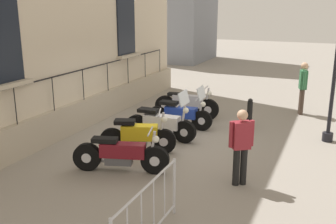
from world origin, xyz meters
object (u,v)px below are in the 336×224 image
Objects in this scene: motorcycle_white at (161,124)px; bollard at (250,114)px; motorcycle_blue at (180,114)px; crowd_barrier at (148,213)px; pedestrian_walking at (241,143)px; motorcycle_maroon at (121,155)px; motorcycle_silver at (187,105)px; motorcycle_yellow at (138,136)px; pedestrian_standing at (303,85)px.

motorcycle_white is 2.76m from bollard.
motorcycle_blue is 0.94× the size of crowd_barrier.
pedestrian_walking is at bearing 73.68° from crowd_barrier.
motorcycle_maroon is 1.31× the size of pedestrian_walking.
motorcycle_blue is 6.01m from crowd_barrier.
motorcycle_white is 2.18× the size of bollard.
motorcycle_white is 0.96× the size of motorcycle_silver.
motorcycle_white reaches higher than motorcycle_silver.
pedestrian_standing is (3.38, 5.37, 0.57)m from motorcycle_yellow.
motorcycle_yellow is at bearing 99.61° from motorcycle_maroon.
motorcycle_maroon is 1.15× the size of motorcycle_yellow.
motorcycle_maroon is 4.61m from bollard.
pedestrian_walking is (0.78, 2.68, 0.34)m from crowd_barrier.
pedestrian_standing is (3.27, 4.23, 0.57)m from motorcycle_white.
motorcycle_maroon is 2.66m from pedestrian_walking.
motorcycle_blue is at bearing 129.98° from pedestrian_walking.
motorcycle_silver is at bearing 106.28° from crowd_barrier.
motorcycle_white is 1.02× the size of motorcycle_blue.
pedestrian_walking is at bearing -15.40° from motorcycle_yellow.
motorcycle_white reaches higher than motorcycle_maroon.
motorcycle_silver is (-0.21, 4.59, 0.04)m from motorcycle_maroon.
motorcycle_maroon is 3.49m from motorcycle_blue.
pedestrian_standing is (1.23, 2.38, 0.53)m from bollard.
motorcycle_maroon is at bearing -87.40° from motorcycle_silver.
motorcycle_blue is 0.94× the size of motorcycle_silver.
motorcycle_maroon is at bearing -115.84° from pedestrian_standing.
pedestrian_walking is (2.67, -1.91, 0.47)m from motorcycle_white.
bollard is at bearing 19.74° from motorcycle_blue.
motorcycle_silver is 2.19m from bollard.
pedestrian_standing reaches higher than motorcycle_maroon.
crowd_barrier is (1.79, -2.25, 0.16)m from motorcycle_maroon.
pedestrian_standing reaches higher than pedestrian_walking.
bollard is at bearing 42.23° from motorcycle_white.
motorcycle_yellow is 3.98m from crowd_barrier.
motorcycle_yellow is 1.15m from motorcycle_white.
crowd_barrier is (1.99, -3.44, 0.13)m from motorcycle_yellow.
pedestrian_walking is (2.57, 0.42, 0.50)m from motorcycle_maroon.
pedestrian_standing is at bearing 84.39° from pedestrian_walking.
motorcycle_silver is 1.33× the size of pedestrian_walking.
motorcycle_silver is at bearing 92.89° from motorcycle_white.
pedestrian_walking reaches higher than crowd_barrier.
motorcycle_maroon is 7.31m from pedestrian_standing.
pedestrian_walking is at bearing -56.28° from motorcycle_silver.
motorcycle_blue is 1.26× the size of pedestrian_walking.
motorcycle_silver is 1.22× the size of pedestrian_standing.
motorcycle_blue is at bearing 84.82° from motorcycle_yellow.
pedestrian_walking is at bearing 9.33° from motorcycle_maroon.
pedestrian_walking is at bearing -80.51° from bollard.
motorcycle_yellow is at bearing -95.33° from motorcycle_white.
pedestrian_walking reaches higher than motorcycle_yellow.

